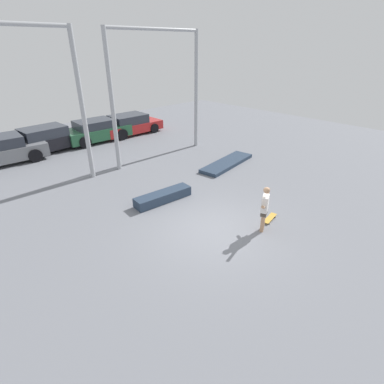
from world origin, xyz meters
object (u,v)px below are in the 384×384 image
at_px(grind_box, 163,197).
at_px(parked_car_black, 47,139).
at_px(parked_car_green, 97,131).
at_px(parked_car_red, 130,125).
at_px(parked_car_grey, 2,150).
at_px(skateboarder, 265,207).
at_px(manual_pad, 227,163).
at_px(skateboard, 270,218).

xyz_separation_m(grind_box, parked_car_black, (-0.82, 9.32, 0.49)).
bearing_deg(parked_car_green, parked_car_black, 178.57).
bearing_deg(parked_car_red, parked_car_grey, -178.31).
height_order(parked_car_grey, parked_car_green, parked_car_grey).
relative_size(skateboarder, manual_pad, 0.45).
distance_m(skateboard, parked_car_grey, 13.66).
height_order(parked_car_green, parked_car_red, parked_car_green).
distance_m(skateboard, parked_car_black, 13.31).
distance_m(grind_box, parked_car_green, 9.40).
distance_m(skateboarder, parked_car_green, 13.08).
bearing_deg(skateboard, grind_box, 106.04).
height_order(parked_car_black, parked_car_red, parked_car_black).
height_order(skateboarder, manual_pad, skateboarder).
bearing_deg(parked_car_red, skateboarder, -104.62).
relative_size(skateboarder, parked_car_grey, 0.39).
relative_size(parked_car_grey, parked_car_red, 0.97).
distance_m(skateboard, manual_pad, 5.41).
distance_m(skateboarder, parked_car_black, 13.35).
bearing_deg(parked_car_red, skateboard, -101.63).
bearing_deg(grind_box, parked_car_black, 95.00).
height_order(skateboarder, parked_car_black, skateboarder).
xyz_separation_m(manual_pad, parked_car_red, (-0.20, 8.34, 0.55)).
relative_size(grind_box, manual_pad, 0.66).
bearing_deg(parked_car_black, manual_pad, -59.89).
xyz_separation_m(skateboard, parked_car_grey, (-4.97, 12.71, 0.61)).
relative_size(parked_car_black, parked_car_red, 1.02).
xyz_separation_m(skateboard, manual_pad, (3.05, 4.47, 0.02)).
relative_size(grind_box, parked_car_grey, 0.58).
xyz_separation_m(skateboarder, manual_pad, (3.81, 4.65, -0.79)).
bearing_deg(skateboarder, manual_pad, 25.88).
height_order(skateboard, parked_car_black, parked_car_black).
bearing_deg(parked_car_black, parked_car_grey, -175.33).
bearing_deg(skateboard, skateboarder, -176.25).
relative_size(parked_car_black, parked_car_green, 1.05).
relative_size(parked_car_green, parked_car_red, 0.97).
distance_m(skateboarder, parked_car_red, 13.49).
xyz_separation_m(grind_box, manual_pad, (4.83, 0.76, -0.10)).
distance_m(manual_pad, parked_car_red, 8.36).
distance_m(parked_car_black, parked_car_green, 3.00).
xyz_separation_m(skateboard, grind_box, (-1.79, 3.72, 0.12)).
relative_size(skateboard, parked_car_grey, 0.20).
xyz_separation_m(parked_car_grey, parked_car_green, (5.36, 0.14, -0.01)).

